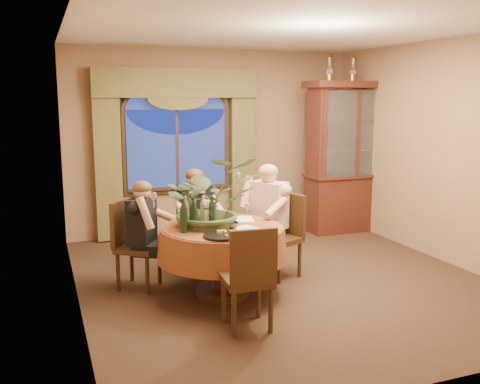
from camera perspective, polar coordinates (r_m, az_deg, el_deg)
name	(u,v)px	position (r m, az deg, el deg)	size (l,w,h in m)	color
floor	(281,278)	(6.31, 4.36, -9.17)	(5.00, 5.00, 0.00)	black
wall_back	(214,142)	(8.31, -2.83, 5.39)	(4.50, 4.50, 0.00)	#836046
wall_right	(444,152)	(7.24, 20.92, 4.05)	(5.00, 5.00, 0.00)	#836046
ceiling	(284,29)	(6.00, 4.73, 16.98)	(5.00, 5.00, 0.00)	white
window	(177,150)	(8.09, -6.73, 4.50)	(1.62, 0.10, 1.32)	navy
arched_transom	(176,97)	(8.05, -6.85, 10.03)	(1.60, 0.06, 0.44)	navy
drapery_left	(108,161)	(7.87, -13.93, 3.24)	(0.38, 0.14, 2.32)	#4F4D26
drapery_right	(242,155)	(8.36, 0.25, 3.92)	(0.38, 0.14, 2.32)	#4F4D26
swag_valance	(177,83)	(7.98, -6.74, 11.47)	(2.45, 0.16, 0.42)	#4F4D26
dining_table	(222,261)	(5.68, -1.90, -7.34)	(1.37, 1.37, 0.75)	maroon
china_cabinet	(350,157)	(8.50, 11.61, 3.66)	(1.43, 0.56, 2.32)	#37140F
oil_lamp_left	(329,69)	(8.25, 9.52, 12.79)	(0.11, 0.11, 0.34)	#A5722D
oil_lamp_center	(353,70)	(8.46, 11.94, 12.65)	(0.11, 0.11, 0.34)	#A5722D
oil_lamp_right	(375,70)	(8.68, 14.24, 12.49)	(0.11, 0.11, 0.34)	#A5722D
chair_right	(279,237)	(6.22, 4.20, -4.81)	(0.42, 0.42, 0.96)	black
chair_back_right	(200,231)	(6.50, -4.32, -4.16)	(0.42, 0.42, 0.96)	black
chair_back	(138,245)	(5.97, -10.78, -5.60)	(0.42, 0.42, 0.96)	black
chair_front_left	(247,277)	(4.87, 0.72, -9.05)	(0.42, 0.42, 0.96)	black
person_pink	(269,219)	(6.29, 3.09, -2.95)	(0.47, 0.43, 1.32)	#D0A5A9
person_back	(142,235)	(5.89, -10.40, -4.58)	(0.43, 0.40, 1.21)	black
person_scarf	(195,219)	(6.46, -4.86, -2.94)	(0.45, 0.41, 1.25)	black
stoneware_vase	(206,213)	(5.62, -3.64, -2.21)	(0.14, 0.14, 0.27)	#9B8664
centerpiece_plant	(210,166)	(5.54, -3.24, 2.82)	(0.99, 1.10, 0.85)	#3D5433
olive_bowl	(231,225)	(5.52, -1.01, -3.53)	(0.17, 0.17, 0.05)	#4A5931
cheese_platter	(222,236)	(5.15, -1.96, -4.71)	(0.36, 0.36, 0.02)	black
wine_bottle_0	(204,211)	(5.54, -3.91, -2.03)	(0.07, 0.07, 0.33)	tan
wine_bottle_1	(189,210)	(5.61, -5.47, -1.91)	(0.07, 0.07, 0.33)	black
wine_bottle_2	(184,216)	(5.31, -6.04, -2.59)	(0.07, 0.07, 0.33)	black
wine_bottle_3	(186,212)	(5.51, -5.81, -2.14)	(0.07, 0.07, 0.33)	tan
wine_bottle_4	(212,213)	(5.46, -3.00, -2.20)	(0.07, 0.07, 0.33)	black
wine_bottle_5	(194,214)	(5.41, -4.98, -2.34)	(0.07, 0.07, 0.33)	black
tasting_paper_0	(247,229)	(5.46, 0.79, -3.93)	(0.21, 0.30, 0.00)	white
tasting_paper_1	(243,219)	(5.88, 0.36, -2.92)	(0.21, 0.30, 0.00)	white
wine_glass_person_pink	(248,210)	(5.91, 0.82, -1.99)	(0.07, 0.07, 0.18)	silver
wine_glass_person_back	(180,216)	(5.68, -6.39, -2.54)	(0.07, 0.07, 0.18)	silver
wine_glass_person_scarf	(208,209)	(5.98, -3.49, -1.87)	(0.07, 0.07, 0.18)	silver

